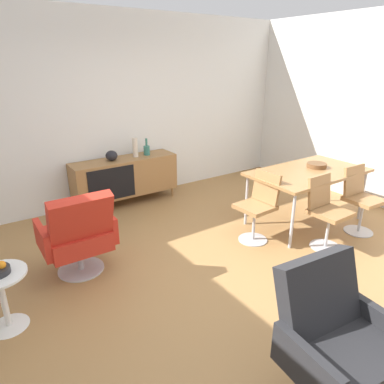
% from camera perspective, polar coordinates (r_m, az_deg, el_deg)
% --- Properties ---
extents(ground_plane, '(8.32, 8.32, 0.00)m').
position_cam_1_polar(ground_plane, '(3.80, 4.18, -12.86)').
color(ground_plane, '#9E7242').
extents(wall_back, '(6.80, 0.12, 2.80)m').
position_cam_1_polar(wall_back, '(5.48, -12.96, 12.94)').
color(wall_back, silver).
rests_on(wall_back, ground_plane).
extents(sideboard, '(1.60, 0.45, 0.72)m').
position_cam_1_polar(sideboard, '(5.41, -11.01, 2.53)').
color(sideboard, olive).
rests_on(sideboard, ground_plane).
extents(vase_cobalt, '(0.17, 0.17, 0.15)m').
position_cam_1_polar(vase_cobalt, '(5.25, -13.12, 5.85)').
color(vase_cobalt, black).
rests_on(vase_cobalt, sideboard).
extents(vase_sculptural_dark, '(0.10, 0.10, 0.26)m').
position_cam_1_polar(vase_sculptural_dark, '(5.48, -7.47, 6.92)').
color(vase_sculptural_dark, '#337266').
rests_on(vase_sculptural_dark, sideboard).
extents(vase_ceramic_small, '(0.08, 0.08, 0.29)m').
position_cam_1_polar(vase_ceramic_small, '(5.38, -9.34, 7.26)').
color(vase_ceramic_small, beige).
rests_on(vase_ceramic_small, sideboard).
extents(dining_table, '(1.60, 0.90, 0.74)m').
position_cam_1_polar(dining_table, '(4.85, 18.61, 2.86)').
color(dining_table, olive).
rests_on(dining_table, ground_plane).
extents(wooden_bowl_on_table, '(0.26, 0.26, 0.06)m').
position_cam_1_polar(wooden_bowl_on_table, '(5.02, 19.85, 4.16)').
color(wooden_bowl_on_table, brown).
rests_on(wooden_bowl_on_table, dining_table).
extents(dining_chair_front_left, '(0.40, 0.43, 0.86)m').
position_cam_1_polar(dining_chair_front_left, '(4.36, 21.18, -2.71)').
color(dining_chair_front_left, '#9E7042').
rests_on(dining_chair_front_left, ground_plane).
extents(dining_chair_front_right, '(0.42, 0.44, 0.86)m').
position_cam_1_polar(dining_chair_front_right, '(4.92, 25.93, -0.75)').
color(dining_chair_front_right, '#9E7042').
rests_on(dining_chair_front_right, ground_plane).
extents(dining_chair_near_window, '(0.45, 0.42, 0.86)m').
position_cam_1_polar(dining_chair_near_window, '(4.29, 10.91, -1.99)').
color(dining_chair_near_window, '#9E7042').
rests_on(dining_chair_near_window, ground_plane).
extents(lounge_chair_red, '(0.72, 0.66, 0.95)m').
position_cam_1_polar(lounge_chair_red, '(3.71, -18.22, -6.49)').
color(lounge_chair_red, red).
rests_on(lounge_chair_red, ground_plane).
extents(armchair_black_shell, '(0.77, 0.71, 0.95)m').
position_cam_1_polar(armchair_black_shell, '(2.54, 22.54, -21.30)').
color(armchair_black_shell, '#262628').
rests_on(armchair_black_shell, ground_plane).
extents(side_table_round, '(0.44, 0.44, 0.52)m').
position_cam_1_polar(side_table_round, '(3.32, -28.78, -14.57)').
color(side_table_round, white).
rests_on(side_table_round, ground_plane).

